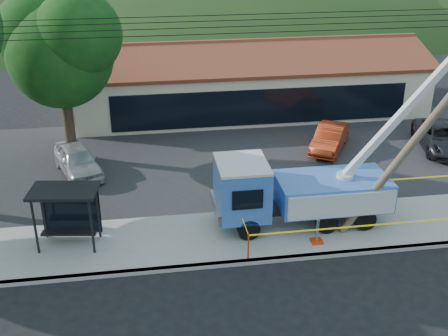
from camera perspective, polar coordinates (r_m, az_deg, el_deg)
name	(u,v)px	position (r m, az deg, el deg)	size (l,w,h in m)	color
ground	(246,299)	(20.08, 2.28, -13.18)	(120.00, 120.00, 0.00)	black
curb	(236,263)	(21.69, 1.23, -9.63)	(60.00, 0.25, 0.15)	#9C9992
sidewalk	(228,237)	(23.26, 0.42, -6.99)	(60.00, 4.00, 0.15)	#9C9992
parking_lot	(205,159)	(30.28, -1.99, 0.95)	(60.00, 12.00, 0.10)	#28282B
strip_mall	(249,81)	(37.65, 2.60, 8.81)	(22.50, 8.53, 4.67)	beige
tree_lot	(59,45)	(29.37, -16.41, 11.88)	(6.30, 5.60, 8.94)	#332316
hill_west	(36,21)	(72.50, -18.59, 13.99)	(78.40, 56.00, 28.00)	#1F3914
hill_center	(242,15)	(72.73, 1.87, 15.27)	(89.60, 64.00, 32.00)	#1F3914
hill_east	(393,11)	(78.85, 16.83, 15.03)	(72.80, 52.00, 26.00)	#1F3914
utility_truck	(298,188)	(23.63, 7.57, -2.03)	(11.45, 3.94, 9.08)	black
leaning_pole	(434,117)	(23.29, 20.53, 4.87)	(6.21, 1.82, 9.01)	#503E33
bus_shelter	(66,203)	(22.70, -15.73, -3.41)	(2.76, 1.93, 2.47)	black
caution_tape	(368,207)	(24.42, 14.43, -3.83)	(11.04, 3.71, 1.07)	red
car_silver	(79,175)	(29.46, -14.47, -0.70)	(1.72, 4.28, 1.46)	#B1B3B8
car_red	(329,151)	(31.91, 10.61, 1.73)	(1.43, 4.10, 1.35)	#9C2A0F
car_dark	(440,150)	(33.68, 21.09, 1.69)	(2.32, 5.03, 1.40)	black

